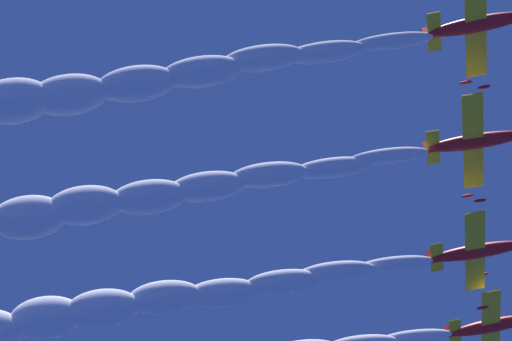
% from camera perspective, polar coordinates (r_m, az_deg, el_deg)
% --- Properties ---
extents(airplane_lead, '(8.94, 8.27, 3.64)m').
position_cam_1_polar(airplane_lead, '(90.73, 12.76, -8.08)').
color(airplane_lead, red).
extents(airplane_left_wingman, '(8.88, 8.28, 3.54)m').
position_cam_1_polar(airplane_left_wingman, '(84.55, 11.97, -4.23)').
color(airplane_left_wingman, red).
extents(airplane_right_wingman, '(8.98, 8.28, 3.18)m').
position_cam_1_polar(airplane_right_wingman, '(80.56, 11.89, 1.57)').
color(airplane_right_wingman, red).
extents(airplane_outer_left, '(8.99, 8.28, 3.45)m').
position_cam_1_polar(airplane_outer_left, '(77.80, 12.03, 7.72)').
color(airplane_outer_left, red).
extents(smoke_trail_left_wingman, '(13.88, 46.99, 5.29)m').
position_cam_1_polar(smoke_trail_left_wingman, '(86.19, -12.29, -7.99)').
color(smoke_trail_left_wingman, white).
extents(smoke_trail_right_wingman, '(13.76, 46.94, 4.99)m').
position_cam_1_polar(smoke_trail_right_wingman, '(82.08, -13.29, -2.52)').
color(smoke_trail_right_wingman, white).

